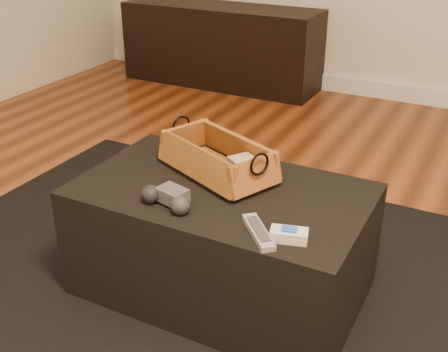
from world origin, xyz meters
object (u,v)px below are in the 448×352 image
at_px(wicker_basket, 217,160).
at_px(media_cabinet, 221,46).
at_px(tv_remote, 210,165).
at_px(ottoman, 222,240).
at_px(cream_gadget, 289,235).
at_px(game_controller, 168,198).
at_px(silver_remote, 259,232).

bearing_deg(wicker_basket, media_cabinet, 117.62).
bearing_deg(media_cabinet, tv_remote, -63.00).
relative_size(ottoman, cream_gadget, 8.37).
xyz_separation_m(media_cabinet, wicker_basket, (1.17, -2.23, 0.18)).
height_order(ottoman, wicker_basket, wicker_basket).
bearing_deg(tv_remote, game_controller, -71.90).
bearing_deg(tv_remote, ottoman, -26.08).
bearing_deg(ottoman, game_controller, -115.87).
relative_size(ottoman, tv_remote, 4.24).
height_order(media_cabinet, wicker_basket, media_cabinet).
height_order(wicker_basket, game_controller, wicker_basket).
height_order(ottoman, tv_remote, tv_remote).
height_order(ottoman, cream_gadget, cream_gadget).
xyz_separation_m(wicker_basket, silver_remote, (0.30, -0.31, -0.04)).
bearing_deg(game_controller, ottoman, 64.13).
xyz_separation_m(ottoman, tv_remote, (-0.10, 0.09, 0.24)).
height_order(tv_remote, cream_gadget, same).
height_order(ottoman, game_controller, game_controller).
xyz_separation_m(ottoman, cream_gadget, (0.33, -0.20, 0.23)).
xyz_separation_m(tv_remote, game_controller, (0.00, -0.28, 0.00)).
distance_m(tv_remote, wicker_basket, 0.04).
distance_m(media_cabinet, cream_gadget, 2.98).
distance_m(ottoman, tv_remote, 0.27).
height_order(wicker_basket, silver_remote, wicker_basket).
bearing_deg(cream_gadget, silver_remote, -171.15).
xyz_separation_m(silver_remote, cream_gadget, (0.09, 0.01, 0.01)).
bearing_deg(ottoman, media_cabinet, 117.95).
height_order(media_cabinet, ottoman, media_cabinet).
xyz_separation_m(ottoman, wicker_basket, (-0.07, 0.10, 0.26)).
distance_m(wicker_basket, silver_remote, 0.44).
height_order(tv_remote, wicker_basket, wicker_basket).
relative_size(media_cabinet, tv_remote, 6.51).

